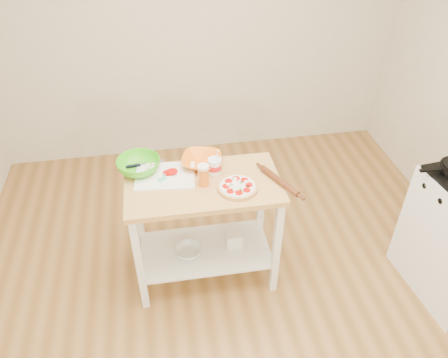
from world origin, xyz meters
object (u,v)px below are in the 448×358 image
Objects in this scene: cutting_board at (165,175)px; orange_bowl at (202,161)px; spatula at (166,176)px; beer_pint at (203,175)px; yogurt_tub at (215,166)px; rolling_pin at (279,181)px; knife at (140,165)px; pizza at (237,187)px; shelf_bin at (234,238)px; shelf_glass_bowl at (188,251)px; green_bowl at (139,165)px; prep_island at (204,212)px.

orange_bowl reaches higher than cutting_board.
beer_pint reaches higher than spatula.
beer_pint is 0.15m from yogurt_tub.
knife is at bearing 158.86° from rolling_pin.
knife is (-0.62, 0.36, 0.00)m from pizza.
rolling_pin is at bearing 1.55° from pizza.
yogurt_tub is at bearing -55.46° from orange_bowl.
yogurt_tub reaches higher than shelf_bin.
knife is at bearing 150.04° from pizza.
shelf_glass_bowl is 1.72× the size of shelf_bin.
shelf_bin is (0.01, 0.12, -0.60)m from pizza.
knife is at bearing 82.79° from green_bowl.
shelf_glass_bowl is (-0.35, 0.07, -0.62)m from pizza.
pizza is 0.72m from knife.
rolling_pin is at bearing -25.02° from yogurt_tub.
rolling_pin reaches higher than spatula.
knife is at bearing 134.18° from shelf_glass_bowl.
knife is (-0.16, 0.14, 0.01)m from cutting_board.
rolling_pin is at bearing -8.80° from beer_pint.
orange_bowl is (-0.19, 0.31, 0.02)m from pizza.
green_bowl is (-0.63, 0.31, 0.03)m from pizza.
prep_island is 2.44× the size of cutting_board.
knife is 0.98m from rolling_pin.
knife is 0.06m from green_bowl.
spatula reaches higher than prep_island.
yogurt_tub is 0.66m from shelf_bin.
shelf_bin reaches higher than shelf_glass_bowl.
knife is 0.50m from beer_pint.
beer_pint is 0.75× the size of shelf_glass_bowl.
cutting_board is at bearing 176.10° from yogurt_tub.
orange_bowl is at bearing 56.97° from shelf_glass_bowl.
orange_bowl reaches higher than spatula.
cutting_board is at bearing 164.09° from rolling_pin.
shelf_glass_bowl is at bearing -167.95° from prep_island.
prep_island is 0.56m from green_bowl.
cutting_board is 2.13× the size of yogurt_tub.
green_bowl is 0.92m from shelf_bin.
shelf_bin is at bearing 86.46° from pizza.
shelf_glass_bowl is at bearing -45.84° from cutting_board.
spatula is 1.06× the size of shelf_bin.
rolling_pin is at bearing -18.29° from green_bowl.
prep_island is 3.53× the size of green_bowl.
prep_island is 0.36m from orange_bowl.
green_bowl is at bearing -103.75° from knife.
spatula is (-0.24, 0.10, 0.27)m from prep_island.
cutting_board is at bearing 154.14° from prep_island.
prep_island is 0.34m from beer_pint.
rolling_pin is (0.92, -0.30, -0.03)m from green_bowl.
shelf_glass_bowl is at bearing -172.53° from shelf_bin.
knife is at bearing 147.77° from prep_island.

